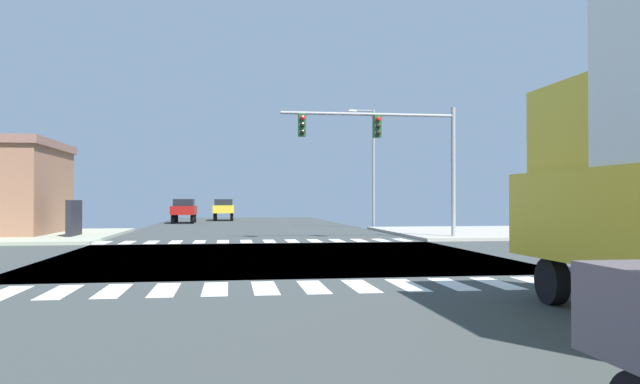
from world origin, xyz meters
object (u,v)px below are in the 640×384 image
sedan_queued_2 (224,208)px  street_lamp (370,156)px  traffic_signal_mast (385,140)px  sedan_leading_3 (184,209)px

sedan_queued_2 → street_lamp: bearing=119.6°
traffic_signal_mast → street_lamp: size_ratio=1.06×
traffic_signal_mast → street_lamp: 11.78m
street_lamp → sedan_leading_3: 16.82m
traffic_signal_mast → sedan_queued_2: size_ratio=1.88×
sedan_leading_3 → sedan_queued_2: bearing=-117.1°
street_lamp → sedan_queued_2: size_ratio=1.78×
street_lamp → traffic_signal_mast: bearing=-99.3°
street_lamp → sedan_queued_2: street_lamp is taller
street_lamp → sedan_queued_2: (-9.43, 16.64, -3.48)m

